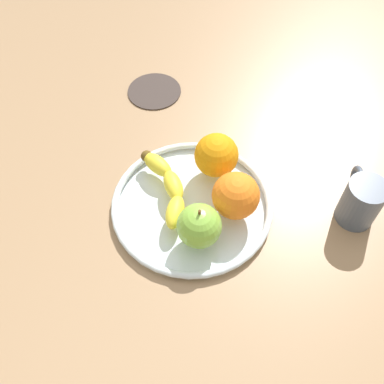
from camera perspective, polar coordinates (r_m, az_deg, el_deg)
ground_plane at (r=78.26cm, az=0.00°, el=-2.87°), size 169.04×169.04×4.00cm
fruit_bowl at (r=75.81cm, az=0.00°, el=-1.69°), size 28.28×28.28×1.80cm
banana at (r=75.37cm, az=-3.27°, el=0.89°), size 16.85×9.34×3.05cm
apple at (r=68.29cm, az=0.95°, el=-4.48°), size 7.26×7.26×8.06cm
orange_center at (r=71.34cm, az=5.79°, el=-0.47°), size 7.99×7.99×7.99cm
orange_front_right at (r=76.42cm, az=3.23°, el=4.86°), size 7.86×7.86×7.86cm
ambient_mug at (r=77.33cm, az=21.34°, el=-1.12°), size 10.15×6.52×8.78cm
ambient_coaster at (r=96.49cm, az=-4.99°, el=13.16°), size 11.54×11.54×0.60cm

